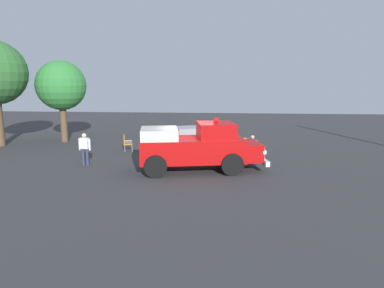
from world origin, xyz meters
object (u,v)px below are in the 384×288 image
vintage_fire_truck (197,146)px  spectator_standing (85,147)px  classic_hot_rod (185,139)px  lawn_chair_near_truck (253,147)px  lawn_chair_by_car (126,142)px  lawn_chair_spare (245,146)px  spectator_seated (251,146)px  oak_tree_right (61,86)px

vintage_fire_truck → spectator_standing: size_ratio=3.73×
vintage_fire_truck → classic_hot_rod: bearing=-77.3°
lawn_chair_near_truck → lawn_chair_by_car: bearing=-8.5°
lawn_chair_near_truck → lawn_chair_spare: bearing=-54.8°
lawn_chair_by_car → lawn_chair_near_truck: bearing=171.5°
classic_hot_rod → lawn_chair_by_car: (3.60, 0.59, -0.16)m
classic_hot_rod → spectator_seated: 4.30m
classic_hot_rod → oak_tree_right: bearing=-14.7°
lawn_chair_by_car → oak_tree_right: (5.34, -2.93, 3.35)m
vintage_fire_truck → lawn_chair_spare: bearing=-125.1°
vintage_fire_truck → lawn_chair_near_truck: vintage_fire_truck is taller
vintage_fire_truck → lawn_chair_spare: vintage_fire_truck is taller
spectator_seated → lawn_chair_near_truck: bearing=-150.1°
classic_hot_rod → lawn_chair_by_car: size_ratio=4.64×
classic_hot_rod → lawn_chair_spare: bearing=162.0°
classic_hot_rod → lawn_chair_by_car: classic_hot_rod is taller
classic_hot_rod → lawn_chair_near_truck: classic_hot_rod is taller
classic_hot_rod → lawn_chair_near_truck: bearing=156.9°
spectator_seated → spectator_standing: 8.97m
lawn_chair_near_truck → lawn_chair_spare: 0.65m
lawn_chair_near_truck → lawn_chair_spare: size_ratio=1.00×
lawn_chair_spare → spectator_seated: spectator_seated is taller
lawn_chair_near_truck → spectator_standing: bearing=16.4°
lawn_chair_by_car → spectator_seated: 7.60m
lawn_chair_by_car → spectator_seated: spectator_seated is taller
lawn_chair_spare → spectator_standing: bearing=20.4°
lawn_chair_near_truck → lawn_chair_spare: (0.38, -0.53, 0.00)m
classic_hot_rod → lawn_chair_by_car: bearing=9.3°
vintage_fire_truck → lawn_chair_near_truck: (-2.94, -3.11, -0.61)m
lawn_chair_by_car → spectator_seated: (-7.51, 1.20, 0.11)m
spectator_standing → lawn_chair_by_car: bearing=-106.6°
lawn_chair_spare → spectator_standing: (8.35, 3.11, 0.37)m
lawn_chair_by_car → oak_tree_right: 6.95m
vintage_fire_truck → oak_tree_right: bearing=-35.6°
lawn_chair_by_car → spectator_standing: size_ratio=0.61×
classic_hot_rod → lawn_chair_spare: classic_hot_rod is taller
lawn_chair_by_car → classic_hot_rod: bearing=-170.7°
oak_tree_right → classic_hot_rod: bearing=165.3°
lawn_chair_by_car → spectator_seated: size_ratio=0.79×
classic_hot_rod → spectator_standing: (4.70, 4.29, 0.22)m
vintage_fire_truck → spectator_seated: vintage_fire_truck is taller
classic_hot_rod → oak_tree_right: 9.78m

